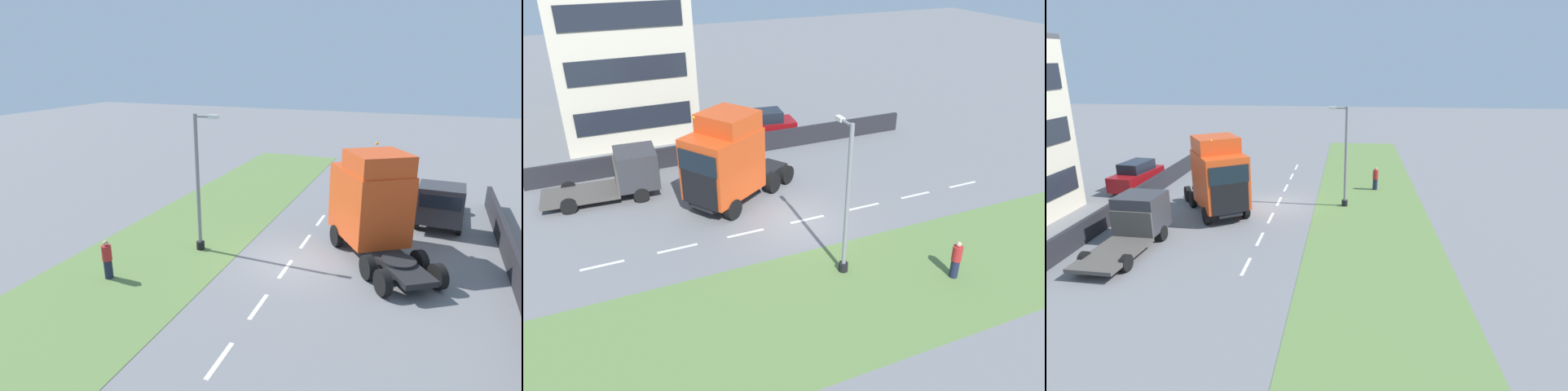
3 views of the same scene
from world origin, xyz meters
The scene contains 10 objects.
ground_plane centered at (0.00, 0.00, 0.00)m, with size 120.00×120.00×0.00m, color slate.
grass_verge centered at (-6.00, 0.00, 0.01)m, with size 7.00×44.00×0.01m.
lane_markings centered at (0.00, -0.70, 0.00)m, with size 0.16×21.00×0.00m.
boundary_wall centered at (9.00, 0.00, 0.61)m, with size 0.25×24.00×1.22m.
building_block centered at (18.08, 5.28, 5.29)m, with size 11.11×8.36×11.67m.
lorry_cab centered at (3.10, 2.30, 2.42)m, with size 5.58×6.65×4.97m.
flatbed_truck centered at (6.13, 6.81, 1.33)m, with size 2.53×6.01×2.50m.
parked_car centered at (10.78, -2.55, 1.00)m, with size 2.42×4.68×2.05m.
lamp_post centered at (-4.34, -0.18, 2.88)m, with size 1.31×0.38×6.41m.
pedestrian centered at (-6.56, -4.08, 0.82)m, with size 0.39×0.39×1.68m.
Camera 2 is at (-19.18, 8.97, 12.45)m, focal length 35.00 mm.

